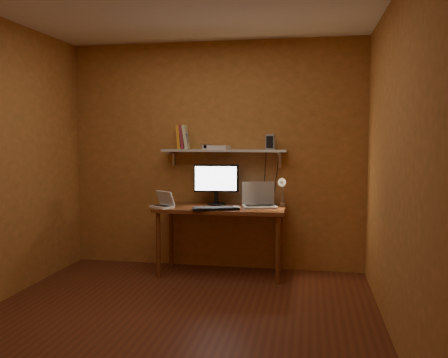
% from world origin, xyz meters
% --- Properties ---
extents(room, '(3.44, 3.24, 2.64)m').
position_xyz_m(room, '(0.00, 0.00, 1.30)').
color(room, '#5C2A17').
rests_on(room, ground).
extents(desk, '(1.40, 0.60, 0.75)m').
position_xyz_m(desk, '(0.13, 1.28, 0.66)').
color(desk, brown).
rests_on(desk, ground).
extents(wall_shelf, '(1.40, 0.25, 0.21)m').
position_xyz_m(wall_shelf, '(0.13, 1.47, 1.36)').
color(wall_shelf, silver).
rests_on(wall_shelf, room).
extents(monitor, '(0.50, 0.24, 0.46)m').
position_xyz_m(monitor, '(0.05, 1.44, 1.01)').
color(monitor, black).
rests_on(monitor, desk).
extents(laptop, '(0.41, 0.34, 0.27)m').
position_xyz_m(laptop, '(0.54, 1.38, 0.82)').
color(laptop, '#94979C').
rests_on(laptop, desk).
extents(netbook, '(0.30, 0.28, 0.18)m').
position_xyz_m(netbook, '(-0.48, 1.15, 0.80)').
color(netbook, white).
rests_on(netbook, desk).
extents(keyboard, '(0.52, 0.30, 0.03)m').
position_xyz_m(keyboard, '(0.11, 1.08, 0.76)').
color(keyboard, black).
rests_on(keyboard, desk).
extents(mouse, '(0.12, 0.09, 0.04)m').
position_xyz_m(mouse, '(0.32, 1.15, 0.77)').
color(mouse, white).
rests_on(mouse, desk).
extents(desk_lamp, '(0.09, 0.23, 0.38)m').
position_xyz_m(desk_lamp, '(0.79, 1.41, 0.96)').
color(desk_lamp, silver).
rests_on(desk_lamp, desk).
extents(speaker_left, '(0.12, 0.12, 0.20)m').
position_xyz_m(speaker_left, '(-0.34, 1.48, 1.47)').
color(speaker_left, '#94979C').
rests_on(speaker_left, wall_shelf).
extents(speaker_right, '(0.10, 0.10, 0.17)m').
position_xyz_m(speaker_right, '(0.65, 1.46, 1.46)').
color(speaker_right, '#94979C').
rests_on(speaker_right, wall_shelf).
extents(books, '(0.15, 0.19, 0.28)m').
position_xyz_m(books, '(-0.36, 1.50, 1.51)').
color(books, orange).
rests_on(books, wall_shelf).
extents(shelf_camera, '(0.11, 0.05, 0.06)m').
position_xyz_m(shelf_camera, '(-0.07, 1.42, 1.41)').
color(shelf_camera, silver).
rests_on(shelf_camera, wall_shelf).
extents(router, '(0.30, 0.22, 0.05)m').
position_xyz_m(router, '(0.05, 1.47, 1.40)').
color(router, white).
rests_on(router, wall_shelf).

